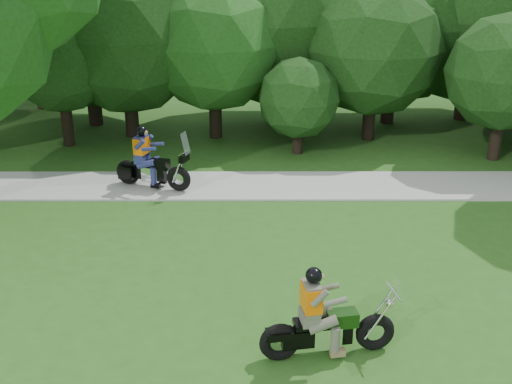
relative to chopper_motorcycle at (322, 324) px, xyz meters
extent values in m
plane|color=#265819|center=(1.57, -0.11, -0.62)|extent=(100.00, 100.00, 0.00)
cube|color=#A6A6A1|center=(1.57, 7.89, -0.59)|extent=(60.00, 2.20, 0.06)
cylinder|color=black|center=(-5.48, 12.91, 0.28)|extent=(0.48, 0.48, 1.80)
sphere|color=black|center=(-5.48, 12.91, 2.97)|extent=(5.53, 5.53, 5.53)
cylinder|color=black|center=(-2.50, 12.71, 0.28)|extent=(0.44, 0.44, 1.80)
sphere|color=#1F4C15|center=(-2.50, 12.71, 2.72)|extent=(4.75, 4.75, 4.75)
cylinder|color=black|center=(-7.44, 11.77, 0.28)|extent=(0.38, 0.38, 1.80)
sphere|color=black|center=(-7.44, 11.77, 2.36)|extent=(3.65, 3.65, 3.65)
cylinder|color=black|center=(3.92, 14.64, 0.28)|extent=(0.50, 0.50, 1.80)
sphere|color=black|center=(3.92, 14.64, 3.10)|extent=(5.92, 5.92, 5.92)
cylinder|color=black|center=(0.28, 10.93, -0.14)|extent=(0.33, 0.33, 0.98)
sphere|color=black|center=(0.28, 10.93, 1.21)|extent=(2.64, 2.64, 2.64)
cylinder|color=black|center=(-9.88, 16.87, 0.28)|extent=(0.51, 0.51, 1.80)
sphere|color=black|center=(-9.88, 16.87, 3.21)|extent=(6.26, 6.26, 6.26)
cylinder|color=black|center=(2.84, 12.48, 0.21)|extent=(0.43, 0.43, 1.66)
sphere|color=black|center=(2.84, 12.48, 2.55)|extent=(4.64, 4.64, 4.64)
cylinder|color=black|center=(6.89, 15.12, 0.28)|extent=(0.53, 0.53, 1.80)
sphere|color=black|center=(6.89, 15.12, 3.35)|extent=(6.69, 6.69, 6.69)
cylinder|color=black|center=(-7.13, 14.36, 0.28)|extent=(0.52, 0.52, 1.80)
sphere|color=black|center=(-7.13, 14.36, 3.26)|extent=(6.43, 6.43, 6.43)
cylinder|color=black|center=(-0.39, 14.73, 0.28)|extent=(0.53, 0.53, 1.80)
sphere|color=black|center=(-0.39, 14.73, 3.31)|extent=(6.57, 6.57, 6.57)
cylinder|color=black|center=(6.49, 10.30, 0.17)|extent=(0.38, 0.38, 1.59)
sphere|color=black|center=(6.49, 10.30, 2.15)|extent=(3.64, 3.64, 3.64)
torus|color=black|center=(-0.71, -0.12, -0.28)|extent=(0.71, 0.31, 0.69)
torus|color=black|center=(0.94, 0.16, -0.28)|extent=(0.71, 0.31, 0.69)
cube|color=black|center=(-0.08, -0.01, -0.23)|extent=(1.23, 0.44, 0.31)
cube|color=silver|center=(0.08, 0.01, -0.23)|extent=(0.52, 0.41, 0.39)
cube|color=black|center=(0.34, 0.06, 0.06)|extent=(0.56, 0.38, 0.26)
cube|color=black|center=(-0.22, -0.04, 0.03)|extent=(0.56, 0.40, 0.10)
cylinder|color=silver|center=(0.98, 0.17, 0.06)|extent=(0.53, 0.13, 0.82)
cylinder|color=silver|center=(1.21, 0.21, 0.49)|extent=(0.14, 0.63, 0.04)
cube|color=#575A49|center=(-0.22, -0.04, 0.16)|extent=(0.36, 0.42, 0.24)
cube|color=#575A49|center=(-0.20, -0.03, 0.52)|extent=(0.32, 0.45, 0.55)
cube|color=#FF6F05|center=(-0.20, -0.03, 0.54)|extent=(0.36, 0.50, 0.43)
sphere|color=black|center=(-0.17, -0.03, 0.93)|extent=(0.28, 0.28, 0.28)
torus|color=black|center=(-4.72, 7.96, -0.21)|extent=(0.74, 0.43, 0.72)
torus|color=black|center=(-3.22, 7.42, -0.21)|extent=(0.74, 0.43, 0.72)
cube|color=black|center=(-4.15, 7.75, -0.15)|extent=(1.16, 0.62, 0.33)
cube|color=silver|center=(-4.00, 7.70, -0.15)|extent=(0.58, 0.49, 0.41)
cube|color=black|center=(-3.76, 7.62, 0.15)|extent=(0.60, 0.47, 0.27)
cube|color=black|center=(-4.27, 7.80, 0.11)|extent=(0.61, 0.49, 0.10)
cylinder|color=silver|center=(-3.19, 7.41, 0.15)|extent=(0.40, 0.18, 0.92)
cylinder|color=silver|center=(-3.02, 7.35, 0.59)|extent=(0.25, 0.63, 0.04)
cube|color=black|center=(-4.75, 7.73, -0.15)|extent=(0.45, 0.26, 0.35)
cube|color=black|center=(-4.59, 8.15, -0.15)|extent=(0.45, 0.26, 0.35)
cube|color=navy|center=(-4.27, 7.80, 0.25)|extent=(0.42, 0.47, 0.25)
cube|color=navy|center=(-4.25, 7.79, 0.62)|extent=(0.40, 0.49, 0.57)
cube|color=#FF6F05|center=(-4.25, 7.79, 0.64)|extent=(0.44, 0.54, 0.45)
sphere|color=black|center=(-4.22, 7.78, 1.05)|extent=(0.29, 0.29, 0.29)
camera|label=1|loc=(-1.11, -9.11, 6.02)|focal=45.00mm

